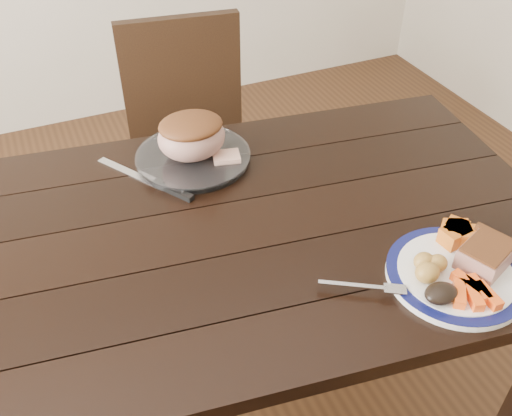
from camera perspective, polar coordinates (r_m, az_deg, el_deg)
name	(u,v)px	position (r m, az deg, el deg)	size (l,w,h in m)	color
ground	(230,407)	(1.91, -2.59, -19.23)	(4.00, 4.00, 0.00)	#472B16
dining_table	(223,257)	(1.39, -3.36, -4.92)	(1.71, 1.10, 0.75)	black
chair_far	(192,140)	(2.07, -6.45, 6.80)	(0.47, 0.48, 0.93)	black
dinner_plate	(455,275)	(1.28, 19.28, -6.38)	(0.29, 0.29, 0.02)	white
plate_rim	(456,273)	(1.27, 19.36, -6.12)	(0.29, 0.29, 0.02)	#0E1146
serving_platter	(193,158)	(1.55, -6.28, 4.95)	(0.30, 0.30, 0.02)	white
pork_slice	(485,256)	(1.29, 21.94, -4.48)	(0.11, 0.09, 0.05)	#AE776A
roasted_potatoes	(429,267)	(1.23, 16.92, -5.64)	(0.09, 0.08, 0.04)	gold
carrot_batons	(473,291)	(1.22, 20.88, -7.79)	(0.09, 0.11, 0.02)	#FF5815
pumpkin_wedges	(459,234)	(1.33, 19.62, -2.44)	(0.10, 0.10, 0.04)	orange
dark_mushroom	(441,293)	(1.19, 18.03, -8.11)	(0.07, 0.05, 0.03)	black
fork	(369,287)	(1.19, 11.22, -7.78)	(0.16, 0.11, 0.00)	silver
roast_joint	(192,137)	(1.51, -6.46, 7.04)	(0.18, 0.15, 0.12)	#AD776A
cut_slice	(226,157)	(1.52, -2.97, 5.08)	(0.07, 0.06, 0.02)	tan
carving_knife	(162,186)	(1.46, -9.42, 2.23)	(0.19, 0.28, 0.01)	silver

